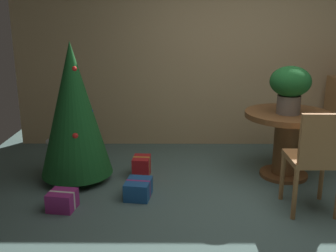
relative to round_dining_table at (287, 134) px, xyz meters
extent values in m
plane|color=#4C6660|center=(-0.43, -0.97, -0.50)|extent=(6.60, 6.60, 0.00)
cube|color=tan|center=(-0.43, 1.23, 0.80)|extent=(6.00, 0.10, 2.60)
cylinder|color=brown|center=(0.00, 0.00, -0.48)|extent=(0.53, 0.53, 0.04)
cylinder|color=brown|center=(0.00, 0.00, -0.14)|extent=(0.27, 0.27, 0.65)
cylinder|color=brown|center=(0.00, 0.00, 0.22)|extent=(0.95, 0.95, 0.06)
cylinder|color=#665B51|center=(-0.03, -0.07, 0.35)|extent=(0.25, 0.25, 0.20)
ellipsoid|color=#195623|center=(-0.03, -0.07, 0.60)|extent=(0.43, 0.43, 0.32)
sphere|color=red|center=(-0.07, -0.21, 0.67)|extent=(0.07, 0.07, 0.07)
sphere|color=red|center=(0.08, 0.06, 0.60)|extent=(0.07, 0.07, 0.07)
sphere|color=red|center=(-0.12, -0.21, 0.61)|extent=(0.06, 0.06, 0.06)
cylinder|color=#9E6B3D|center=(-0.19, -0.60, -0.26)|extent=(0.04, 0.04, 0.48)
cylinder|color=#9E6B3D|center=(0.19, -0.60, -0.26)|extent=(0.04, 0.04, 0.48)
cylinder|color=#9E6B3D|center=(-0.19, -1.00, -0.26)|extent=(0.04, 0.04, 0.48)
cube|color=#9E6B3D|center=(0.00, -0.80, 0.00)|extent=(0.43, 0.44, 0.05)
cube|color=#9E6B3D|center=(0.00, -1.00, 0.25)|extent=(0.39, 0.05, 0.45)
cylinder|color=brown|center=(-2.33, -0.12, -0.46)|extent=(0.10, 0.10, 0.08)
cone|color=#195623|center=(-2.33, -0.12, 0.30)|extent=(0.78, 0.78, 1.45)
sphere|color=silver|center=(-2.30, 0.02, 0.51)|extent=(0.07, 0.07, 0.07)
sphere|color=red|center=(-2.29, -0.16, 0.75)|extent=(0.06, 0.06, 0.06)
sphere|color=red|center=(-2.39, -0.01, 0.50)|extent=(0.05, 0.05, 0.05)
sphere|color=red|center=(-2.28, -0.34, 0.08)|extent=(0.07, 0.07, 0.07)
sphere|color=silver|center=(-2.62, -0.16, -0.04)|extent=(0.07, 0.07, 0.07)
sphere|color=silver|center=(-2.55, -0.04, 0.16)|extent=(0.05, 0.05, 0.05)
sphere|color=#2D51A8|center=(-2.16, -0.10, 0.28)|extent=(0.05, 0.05, 0.05)
cube|color=#9E287A|center=(-2.32, -0.83, -0.41)|extent=(0.28, 0.27, 0.18)
cube|color=silver|center=(-2.32, -0.83, -0.41)|extent=(0.25, 0.07, 0.18)
cube|color=red|center=(-1.63, -0.02, -0.39)|extent=(0.20, 0.26, 0.23)
cube|color=gold|center=(-1.63, -0.02, -0.39)|extent=(0.19, 0.04, 0.23)
cube|color=#1E569E|center=(-1.62, -0.56, -0.41)|extent=(0.28, 0.33, 0.18)
cube|color=#9E287A|center=(-1.62, -0.56, -0.41)|extent=(0.25, 0.06, 0.18)
sphere|color=#B29338|center=(0.78, 0.68, 0.06)|extent=(0.04, 0.04, 0.04)
camera|label=1|loc=(-1.30, -4.19, 1.25)|focal=41.81mm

